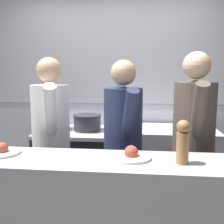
{
  "coord_description": "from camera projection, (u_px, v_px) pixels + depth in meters",
  "views": [
    {
      "loc": [
        0.33,
        -1.82,
        1.54
      ],
      "look_at": [
        0.06,
        0.76,
        1.15
      ],
      "focal_mm": 42.0,
      "sensor_mm": 36.0,
      "label": 1
    }
  ],
  "objects": [
    {
      "name": "mixing_bowl_steel",
      "position": [
        189.0,
        123.0,
        2.95
      ],
      "size": [
        0.28,
        0.28,
        0.11
      ],
      "color": "#B7BABF",
      "rests_on": "prep_counter"
    },
    {
      "name": "chef_line",
      "position": [
        193.0,
        142.0,
        2.23
      ],
      "size": [
        0.37,
        0.75,
        1.71
      ],
      "rotation": [
        0.0,
        0.0,
        -0.05
      ],
      "color": "black",
      "rests_on": "ground_plane"
    },
    {
      "name": "plated_dish_appetiser",
      "position": [
        131.0,
        155.0,
        1.74
      ],
      "size": [
        0.26,
        0.26,
        0.09
      ],
      "color": "white",
      "rests_on": "pass_counter"
    },
    {
      "name": "chef_sous",
      "position": [
        123.0,
        144.0,
        2.31
      ],
      "size": [
        0.42,
        0.71,
        1.65
      ],
      "rotation": [
        0.0,
        0.0,
        0.3
      ],
      "color": "black",
      "rests_on": "ground_plane"
    },
    {
      "name": "plated_dish_main",
      "position": [
        2.0,
        151.0,
        1.83
      ],
      "size": [
        0.25,
        0.25,
        0.09
      ],
      "color": "white",
      "rests_on": "pass_counter"
    },
    {
      "name": "prep_counter",
      "position": [
        163.0,
        168.0,
        3.01
      ],
      "size": [
        1.16,
        0.65,
        0.92
      ],
      "color": "#B7BABF",
      "rests_on": "ground_plane"
    },
    {
      "name": "wall_back_tiled",
      "position": [
        114.0,
        92.0,
        3.35
      ],
      "size": [
        8.0,
        0.06,
        2.6
      ],
      "color": "silver",
      "rests_on": "ground_plane"
    },
    {
      "name": "chef_head_cook",
      "position": [
        51.0,
        140.0,
        2.4
      ],
      "size": [
        0.44,
        0.72,
        1.67
      ],
      "rotation": [
        0.0,
        0.0,
        0.34
      ],
      "color": "black",
      "rests_on": "ground_plane"
    },
    {
      "name": "pepper_mill",
      "position": [
        183.0,
        141.0,
        1.62
      ],
      "size": [
        0.08,
        0.08,
        0.28
      ],
      "color": "#AD7A47",
      "rests_on": "pass_counter"
    },
    {
      "name": "sauce_pot",
      "position": [
        87.0,
        122.0,
        3.03
      ],
      "size": [
        0.33,
        0.33,
        0.18
      ],
      "color": "#2D2D33",
      "rests_on": "oven_range"
    },
    {
      "name": "stock_pot",
      "position": [
        56.0,
        122.0,
        3.09
      ],
      "size": [
        0.32,
        0.32,
        0.15
      ],
      "color": "#B7BABF",
      "rests_on": "oven_range"
    },
    {
      "name": "oven_range",
      "position": [
        75.0,
        166.0,
        3.12
      ],
      "size": [
        0.82,
        0.71,
        0.88
      ],
      "color": "#232326",
      "rests_on": "ground_plane"
    }
  ]
}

